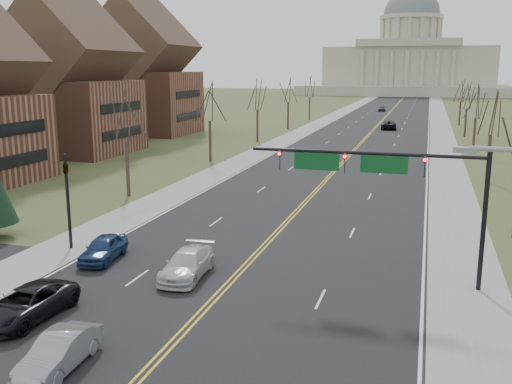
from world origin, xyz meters
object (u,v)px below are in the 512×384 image
Objects in this scene: car_sb_outer_lead at (27,304)px; car_sb_inner_second at (187,264)px; car_sb_outer_second at (103,248)px; car_far_nb at (389,125)px; signal_left at (67,191)px; car_far_sb at (382,108)px; car_sb_inner_lead at (59,352)px; signal_mast at (382,174)px.

car_sb_inner_second reaches higher than car_sb_outer_lead.
car_sb_outer_lead is 1.21× the size of car_sb_outer_second.
car_sb_outer_lead is 89.41m from car_far_nb.
car_far_sb is at bearing 85.80° from signal_left.
signal_left reaches higher than car_sb_inner_lead.
car_far_nb is at bearing 79.92° from signal_left.
signal_mast is at bearing -2.25° from car_sb_outer_second.
signal_left is 1.32× the size of car_far_sb.
car_far_nb is at bearing 74.92° from car_sb_outer_second.
car_far_sb is at bearing -87.09° from car_far_nb.
car_sb_inner_lead is (8.32, -12.87, -3.02)m from signal_left.
car_far_sb is (4.98, 135.07, 0.06)m from car_sb_outer_lead.
signal_left is 1.42× the size of car_sb_outer_second.
car_sb_inner_second is at bearing 58.91° from car_sb_outer_lead.
car_sb_inner_lead is 5.28m from car_sb_outer_lead.
car_far_sb is (-9.73, 125.55, -4.97)m from signal_mast.
car_sb_outer_lead is 1.04× the size of car_sb_inner_second.
car_sb_inner_second is at bearing -93.04° from car_far_sb.
signal_mast is 2.94× the size of car_sb_inner_lead.
signal_mast is at bearing 47.45° from car_sb_inner_lead.
car_far_nb is (5.79, 92.22, 0.14)m from car_sb_inner_lead.
signal_left reaches higher than car_sb_inner_second.
signal_left is 4.59m from car_sb_outer_second.
car_sb_inner_lead is at bearing 83.28° from car_far_nb.
signal_mast is at bearing 36.21° from car_sb_outer_lead.
car_sb_inner_lead is 0.70× the size of car_far_nb.
car_far_nb reaches higher than car_sb_outer_second.
signal_left is at bearing 180.00° from signal_mast.
car_sb_outer_second is 81.50m from car_far_nb.
car_sb_inner_lead is (-10.63, -12.87, -5.07)m from signal_mast.
signal_mast reaches higher than car_far_nb.
car_far_nb reaches higher than car_sb_inner_second.
car_far_nb is (10.91, 80.76, 0.10)m from car_sb_outer_second.
car_far_nb is (-4.84, 79.35, -4.93)m from signal_mast.
car_sb_outer_lead is at bearing 137.56° from car_sb_inner_lead.
car_sb_inner_lead is 12.55m from car_sb_outer_second.
car_sb_inner_second is 1.16× the size of car_sb_outer_second.
car_far_nb is (5.10, 81.89, 0.11)m from car_sb_inner_second.
car_sb_outer_lead is at bearing -128.37° from car_sb_inner_second.
car_sb_outer_second reaches higher than car_sb_inner_second.
car_sb_inner_second is (-9.93, -2.54, -5.04)m from signal_mast.
signal_left is at bearing 148.70° from car_sb_outer_second.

